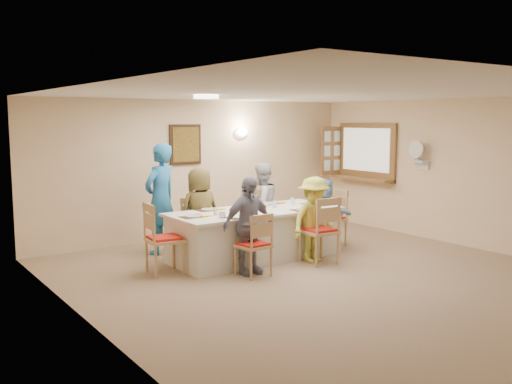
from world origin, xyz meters
TOP-DOWN VIEW (x-y plane):
  - ground at (0.00, 0.00)m, footprint 7.00×7.00m
  - room_walls at (0.00, 0.00)m, footprint 7.00×7.00m
  - wall_picture at (-0.30, 3.46)m, footprint 0.62×0.05m
  - wall_sconce at (0.90, 3.44)m, footprint 0.26×0.09m
  - ceiling_light at (-1.00, 1.50)m, footprint 0.36×0.36m
  - serving_hatch at (3.21, 2.40)m, footprint 0.06×1.50m
  - hatch_sill at (3.09, 2.40)m, footprint 0.30×1.50m
  - shutter_door at (2.95, 3.16)m, footprint 0.55×0.04m
  - fan_shelf at (3.13, 1.05)m, footprint 0.22×0.36m
  - desk_fan at (3.10, 1.05)m, footprint 0.30×0.30m
  - dining_table at (-0.16, 1.46)m, footprint 2.72×1.15m
  - chair_back_left at (-0.76, 2.26)m, footprint 0.49×0.49m
  - chair_back_right at (0.44, 2.26)m, footprint 0.49×0.49m
  - chair_front_left at (-0.76, 0.66)m, footprint 0.45×0.45m
  - chair_front_right at (0.44, 0.66)m, footprint 0.52×0.52m
  - chair_left_end at (-1.71, 1.46)m, footprint 0.54×0.54m
  - chair_right_end at (1.39, 1.46)m, footprint 0.48×0.48m
  - diner_back_left at (-0.76, 2.14)m, footprint 0.69×0.46m
  - diner_back_right at (0.44, 2.14)m, footprint 0.85×0.74m
  - diner_front_left at (-0.76, 0.78)m, footprint 0.81×0.35m
  - diner_front_right at (0.44, 0.78)m, footprint 0.96×0.69m
  - diner_right_end at (1.26, 1.46)m, footprint 1.15×0.55m
  - caregiver at (-1.21, 2.61)m, footprint 0.96×0.90m
  - placemat_fl at (-0.76, 1.04)m, footprint 0.34×0.25m
  - plate_fl at (-0.76, 1.04)m, footprint 0.23×0.23m
  - napkin_fl at (-0.58, 0.99)m, footprint 0.13×0.13m
  - placemat_fr at (0.44, 1.04)m, footprint 0.35×0.26m
  - plate_fr at (0.44, 1.04)m, footprint 0.25×0.25m
  - napkin_fr at (0.62, 0.99)m, footprint 0.13×0.13m
  - placemat_bl at (-0.76, 1.88)m, footprint 0.37×0.27m
  - plate_bl at (-0.76, 1.88)m, footprint 0.22×0.22m
  - napkin_bl at (-0.58, 1.83)m, footprint 0.14×0.14m
  - placemat_br at (0.44, 1.88)m, footprint 0.38×0.28m
  - plate_br at (0.44, 1.88)m, footprint 0.25×0.25m
  - napkin_br at (0.62, 1.83)m, footprint 0.14×0.14m
  - placemat_le at (-1.26, 1.46)m, footprint 0.35×0.26m
  - plate_le at (-1.26, 1.46)m, footprint 0.22×0.22m
  - napkin_le at (-1.08, 1.41)m, footprint 0.14×0.14m
  - placemat_re at (0.96, 1.46)m, footprint 0.32×0.24m
  - plate_re at (0.96, 1.46)m, footprint 0.24×0.24m
  - napkin_re at (1.14, 1.41)m, footprint 0.14×0.14m
  - teacup_a at (-0.96, 1.16)m, footprint 0.19×0.19m
  - teacup_b at (0.26, 1.99)m, footprint 0.14×0.14m
  - bowl_a at (-0.45, 1.19)m, footprint 0.29×0.29m
  - bowl_b at (0.19, 1.72)m, footprint 0.19×0.19m
  - condiment_ketchup at (-0.26, 1.47)m, footprint 0.08×0.09m
  - condiment_brown at (-0.09, 1.50)m, footprint 0.16×0.16m
  - condiment_malt at (-0.06, 1.46)m, footprint 0.15×0.15m
  - drinking_glass at (-0.31, 1.51)m, footprint 0.06×0.06m

SIDE VIEW (x-z plane):
  - ground at x=0.00m, z-range 0.00..0.00m
  - dining_table at x=-0.16m, z-range 0.00..0.76m
  - chair_front_left at x=-0.76m, z-range 0.00..0.89m
  - chair_back_left at x=-0.76m, z-range 0.00..0.90m
  - chair_back_right at x=0.44m, z-range 0.00..0.94m
  - chair_right_end at x=1.39m, z-range 0.00..0.97m
  - chair_left_end at x=-1.71m, z-range 0.00..1.01m
  - chair_front_right at x=0.44m, z-range 0.00..1.02m
  - diner_right_end at x=1.26m, z-range 0.00..1.17m
  - diner_front_right at x=0.44m, z-range 0.00..1.30m
  - diner_front_left at x=-0.76m, z-range 0.00..1.37m
  - diner_back_left at x=-0.76m, z-range 0.00..1.40m
  - diner_back_right at x=0.44m, z-range 0.00..1.42m
  - placemat_fl at x=-0.76m, z-range 0.76..0.77m
  - placemat_fr at x=0.44m, z-range 0.76..0.77m
  - placemat_bl at x=-0.76m, z-range 0.76..0.77m
  - placemat_br at x=0.44m, z-range 0.76..0.77m
  - placemat_le at x=-1.26m, z-range 0.76..0.77m
  - placemat_re at x=0.96m, z-range 0.76..0.77m
  - napkin_fl at x=-0.58m, z-range 0.77..0.77m
  - napkin_fr at x=0.62m, z-range 0.77..0.77m
  - napkin_bl at x=-0.58m, z-range 0.77..0.77m
  - napkin_br at x=0.62m, z-range 0.77..0.77m
  - napkin_le at x=-1.08m, z-range 0.77..0.77m
  - napkin_re at x=1.14m, z-range 0.77..0.77m
  - plate_fl at x=-0.76m, z-range 0.77..0.78m
  - plate_fr at x=0.44m, z-range 0.77..0.78m
  - plate_bl at x=-0.76m, z-range 0.77..0.78m
  - plate_br at x=0.44m, z-range 0.77..0.78m
  - plate_le at x=-1.26m, z-range 0.77..0.78m
  - plate_re at x=0.96m, z-range 0.77..0.78m
  - bowl_a at x=-0.45m, z-range 0.76..0.81m
  - bowl_b at x=0.19m, z-range 0.76..0.82m
  - teacup_b at x=0.26m, z-range 0.76..0.84m
  - teacup_a at x=-0.96m, z-range 0.76..0.84m
  - drinking_glass at x=-0.31m, z-range 0.77..0.86m
  - condiment_malt at x=-0.06m, z-range 0.76..0.92m
  - condiment_ketchup at x=-0.26m, z-range 0.76..0.97m
  - condiment_brown at x=-0.09m, z-range 0.76..0.98m
  - caregiver at x=-1.21m, z-range 0.00..1.77m
  - hatch_sill at x=3.09m, z-range 0.95..1.00m
  - fan_shelf at x=3.13m, z-range 1.39..1.41m
  - serving_hatch at x=3.21m, z-range 0.92..2.08m
  - shutter_door at x=2.95m, z-range 1.00..2.00m
  - room_walls at x=0.00m, z-range -1.99..5.01m
  - desk_fan at x=3.10m, z-range 1.41..1.69m
  - wall_picture at x=-0.30m, z-range 1.34..2.06m
  - wall_sconce at x=0.90m, z-range 1.81..1.99m
  - ceiling_light at x=-1.00m, z-range 2.45..2.50m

